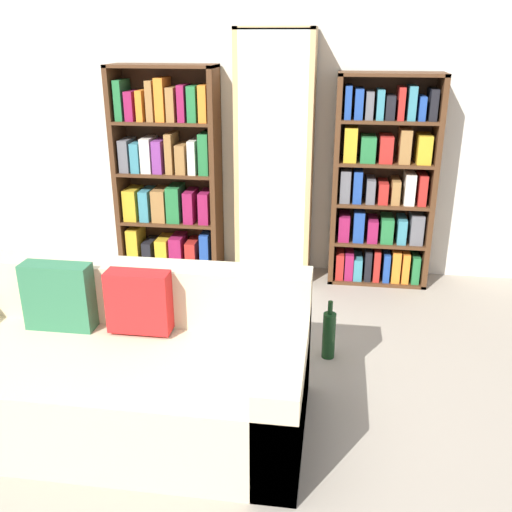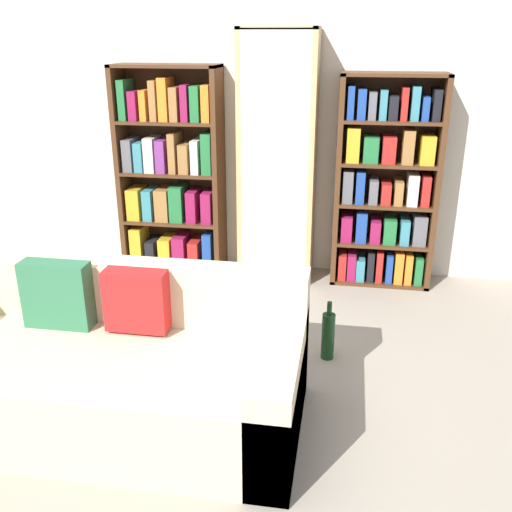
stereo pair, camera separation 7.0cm
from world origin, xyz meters
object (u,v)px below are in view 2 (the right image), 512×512
object	(u,v)px
display_cabinet	(278,161)
wine_bottle	(328,335)
bookshelf_right	(386,187)
bookshelf_left	(171,176)
couch	(112,369)

from	to	relation	value
display_cabinet	wine_bottle	world-z (taller)	display_cabinet
bookshelf_right	wine_bottle	size ratio (longest dim) A/B	4.26
bookshelf_left	bookshelf_right	bearing A→B (deg)	-0.00
bookshelf_left	wine_bottle	world-z (taller)	bookshelf_left
couch	wine_bottle	world-z (taller)	couch
display_cabinet	wine_bottle	size ratio (longest dim) A/B	5.07
couch	bookshelf_right	world-z (taller)	bookshelf_right
bookshelf_left	wine_bottle	xyz separation A→B (m)	(1.36, -1.27, -0.64)
display_cabinet	bookshelf_right	xyz separation A→B (m)	(0.84, 0.02, -0.18)
display_cabinet	bookshelf_left	bearing A→B (deg)	178.97
bookshelf_left	wine_bottle	bearing A→B (deg)	-43.18
couch	bookshelf_right	distance (m)	2.52
wine_bottle	bookshelf_left	bearing A→B (deg)	136.82
display_cabinet	couch	bearing A→B (deg)	-106.21
couch	display_cabinet	world-z (taller)	display_cabinet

